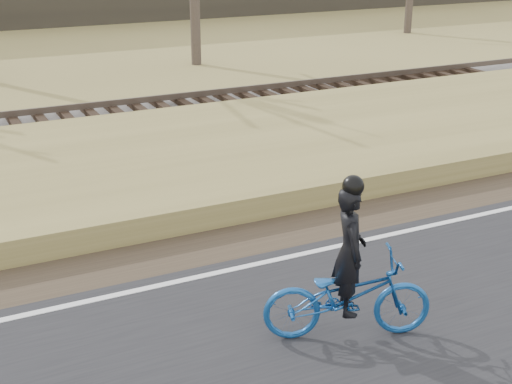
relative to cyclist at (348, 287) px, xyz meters
name	(u,v)px	position (x,y,z in m)	size (l,w,h in m)	color
cyclist	(348,287)	(0.00, 0.00, 0.00)	(2.20, 1.41, 2.11)	#14498E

